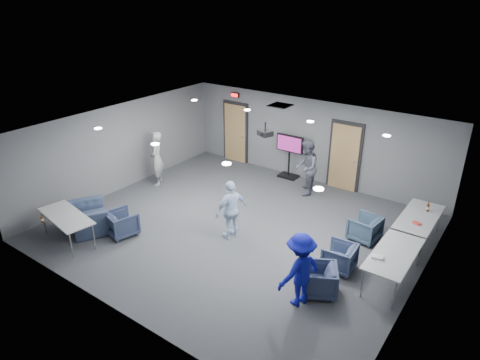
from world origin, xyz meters
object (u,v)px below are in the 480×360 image
Objects in this scene: chair_right_c at (319,280)px; table_right_b at (394,254)px; chair_front_b at (87,218)px; table_front_left at (66,217)px; chair_right_b at (339,257)px; chair_front_a at (122,223)px; chair_right_a at (365,228)px; projector at (265,133)px; tv_stand at (289,154)px; bottle_right at (428,208)px; person_b at (306,168)px; person_a at (157,159)px; table_right_a at (419,218)px; bottle_front at (42,219)px; person_c at (231,210)px; person_d at (300,270)px.

chair_right_c is 0.37× the size of table_right_b.
table_front_left reaches higher than chair_front_b.
chair_front_a is (-5.17, -1.85, 0.01)m from chair_right_b.
projector is (-2.81, -0.36, 2.08)m from chair_right_a.
tv_stand is at bearing 126.17° from projector.
chair_front_a is at bearing -109.58° from chair_right_c.
bottle_right is (7.24, 4.84, 0.47)m from chair_front_b.
person_b reaches higher than chair_front_a.
chair_front_a is 2.62× the size of bottle_right.
person_a is at bearing -136.73° from tv_stand.
table_right_a is 1.06× the size of table_front_left.
bottle_right is 0.64× the size of projector.
person_b is 2.95m from chair_right_a.
person_c is at bearing 42.47° from bottle_front.
table_right_b reaches higher than chair_right_b.
chair_right_a is at bearing -117.23° from chair_front_b.
bottle_right is at bearing 133.20° from chair_right_c.
table_right_b is 4.37m from projector.
table_right_b reaches higher than chair_right_c.
table_front_left is (0.04, -0.60, 0.32)m from chair_front_b.
bottle_front is at bearing -105.09° from projector.
person_a is 2.56× the size of chair_right_b.
chair_right_c is at bearing 92.04° from person_c.
chair_right_a is 0.64× the size of chair_front_b.
tv_stand is at bearing 164.52° from bottle_right.
table_right_b is (1.30, 1.80, -0.11)m from person_d.
person_c is 0.99× the size of person_d.
person_b is at bearing -169.13° from person_c.
chair_front_b is 0.76× the size of tv_stand.
bottle_front is at bearing -31.11° from person_c.
tv_stand is at bearing -153.72° from person_c.
chair_right_c is 6.29m from table_front_left.
table_right_b is at bearing 28.82° from person_b.
person_b is 2.44m from projector.
person_a is 4.33m from bottle_front.
table_right_b reaches higher than chair_front_a.
chair_right_c is 1.67× the size of projector.
chair_right_b is 7.03m from bottle_front.
table_front_left reaches higher than chair_front_a.
chair_front_a is at bearing 108.64° from table_right_b.
chair_front_a is 0.64× the size of chair_front_b.
table_front_left is at bearing -101.75° from chair_right_c.
chair_right_b is (0.00, -1.56, -0.01)m from chair_right_a.
person_a is at bearing 85.20° from table_right_b.
person_a is 4.18m from projector.
chair_right_c is 5.24m from chair_front_a.
table_right_a is 7.11× the size of bottle_right.
person_a is 8.06m from bottle_right.
chair_front_a is at bearing -5.96° from person_a.
chair_right_b is 5.49m from chair_front_a.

